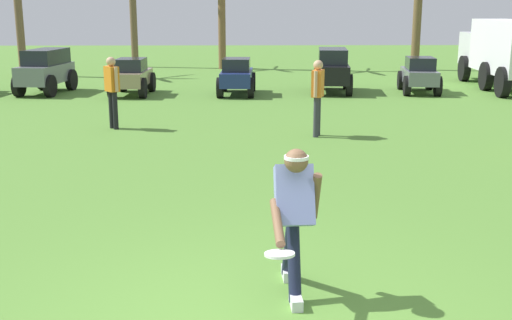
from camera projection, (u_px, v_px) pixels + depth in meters
The scene contains 10 objects.
frisbee_thrower at pixel (294, 214), 5.76m from camera, with size 0.46×1.11×1.42m.
frisbee_in_flight at pixel (280, 254), 5.13m from camera, with size 0.28×0.28×0.05m.
teammate_near_sideline at pixel (318, 91), 13.01m from camera, with size 0.30×0.49×1.56m.
teammate_midfield at pixel (112, 86), 13.83m from camera, with size 0.37×0.43×1.56m.
parked_car_slot_b at pixel (46, 70), 19.64m from camera, with size 1.41×2.50×1.34m.
parked_car_slot_c at pixel (132, 76), 19.29m from camera, with size 1.14×2.23×1.10m.
parked_car_slot_d at pixel (237, 76), 19.35m from camera, with size 1.18×2.24×1.10m.
parked_car_slot_e at pixel (332, 69), 19.85m from camera, with size 1.37×2.49×1.34m.
parked_car_slot_f at pixel (419, 74), 19.76m from camera, with size 1.33×2.29×1.10m.
box_truck at pixel (501, 50), 20.71m from camera, with size 1.75×5.97×2.20m.
Camera 1 is at (-0.02, -4.76, 2.61)m, focal length 45.00 mm.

